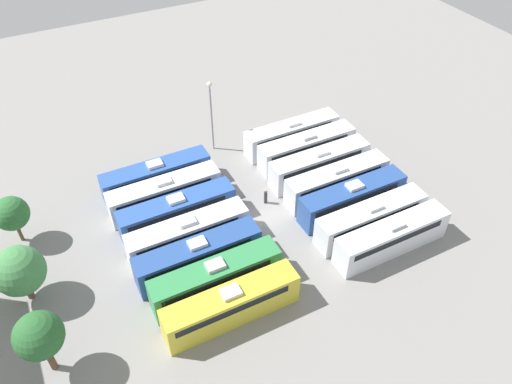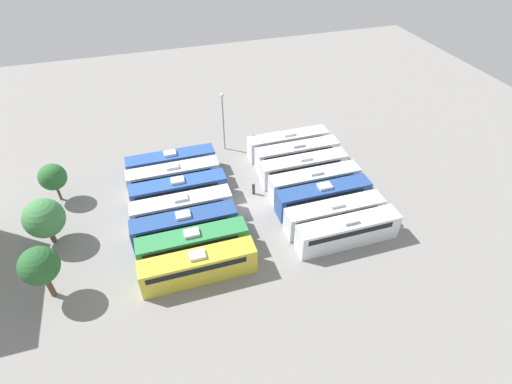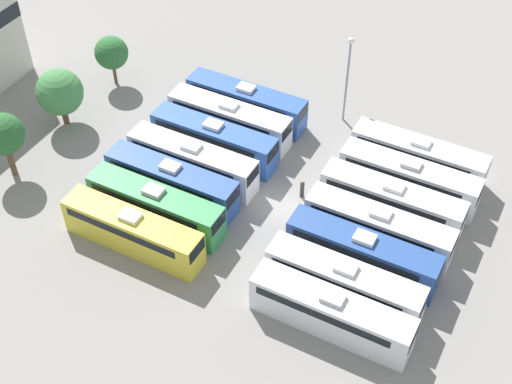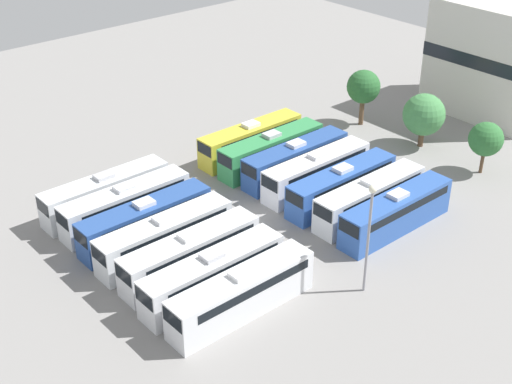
{
  "view_description": "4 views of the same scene",
  "coord_description": "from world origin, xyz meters",
  "px_view_note": "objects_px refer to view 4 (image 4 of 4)",
  "views": [
    {
      "loc": [
        -32.13,
        17.7,
        36.08
      ],
      "look_at": [
        1.8,
        0.22,
        2.14
      ],
      "focal_mm": 35.0,
      "sensor_mm": 36.0,
      "label": 1
    },
    {
      "loc": [
        -36.13,
        10.52,
        33.1
      ],
      "look_at": [
        0.51,
        -0.89,
        1.45
      ],
      "focal_mm": 28.0,
      "sensor_mm": 36.0,
      "label": 2
    },
    {
      "loc": [
        -38.25,
        -17.82,
        42.1
      ],
      "look_at": [
        -1.88,
        1.35,
        2.69
      ],
      "focal_mm": 50.0,
      "sensor_mm": 36.0,
      "label": 3
    },
    {
      "loc": [
        40.45,
        -33.85,
        32.58
      ],
      "look_at": [
        -0.56,
        1.4,
        1.92
      ],
      "focal_mm": 50.0,
      "sensor_mm": 36.0,
      "label": 4
    }
  ],
  "objects_px": {
    "bus_0": "(106,192)",
    "depot_building": "(500,56)",
    "bus_2": "(146,220)",
    "bus_1": "(126,204)",
    "bus_9": "(296,159)",
    "bus_12": "(370,197)",
    "bus_7": "(251,139)",
    "bus_10": "(317,171)",
    "bus_4": "(191,253)",
    "bus_5": "(213,274)",
    "worker_person": "(254,224)",
    "light_pole": "(370,222)",
    "bus_3": "(165,236)",
    "bus_8": "(272,150)",
    "tree_1": "(424,115)",
    "tree_2": "(486,139)",
    "bus_6": "(242,292)",
    "tree_0": "(364,87)",
    "bus_11": "(342,185)",
    "bus_13": "(396,211)"
  },
  "relations": [
    {
      "from": "bus_0",
      "to": "bus_10",
      "type": "height_order",
      "value": "same"
    },
    {
      "from": "bus_0",
      "to": "bus_11",
      "type": "distance_m",
      "value": 20.9
    },
    {
      "from": "bus_3",
      "to": "bus_8",
      "type": "relative_size",
      "value": 1.0
    },
    {
      "from": "bus_13",
      "to": "bus_4",
      "type": "bearing_deg",
      "value": -110.37
    },
    {
      "from": "bus_11",
      "to": "light_pole",
      "type": "distance_m",
      "value": 13.78
    },
    {
      "from": "bus_3",
      "to": "bus_7",
      "type": "relative_size",
      "value": 1.0
    },
    {
      "from": "bus_2",
      "to": "tree_0",
      "type": "xyz_separation_m",
      "value": [
        -4.07,
        30.82,
        2.62
      ]
    },
    {
      "from": "light_pole",
      "to": "tree_0",
      "type": "relative_size",
      "value": 1.43
    },
    {
      "from": "bus_3",
      "to": "bus_8",
      "type": "bearing_deg",
      "value": 109.92
    },
    {
      "from": "bus_10",
      "to": "bus_13",
      "type": "relative_size",
      "value": 1.0
    },
    {
      "from": "bus_10",
      "to": "bus_12",
      "type": "distance_m",
      "value": 6.5
    },
    {
      "from": "tree_1",
      "to": "depot_building",
      "type": "xyz_separation_m",
      "value": [
        -0.81,
        14.24,
        2.86
      ]
    },
    {
      "from": "bus_0",
      "to": "tree_0",
      "type": "relative_size",
      "value": 1.88
    },
    {
      "from": "bus_9",
      "to": "bus_12",
      "type": "bearing_deg",
      "value": -0.95
    },
    {
      "from": "bus_0",
      "to": "bus_10",
      "type": "distance_m",
      "value": 19.24
    },
    {
      "from": "bus_1",
      "to": "bus_4",
      "type": "height_order",
      "value": "same"
    },
    {
      "from": "bus_12",
      "to": "depot_building",
      "type": "bearing_deg",
      "value": 102.81
    },
    {
      "from": "bus_6",
      "to": "bus_11",
      "type": "distance_m",
      "value": 17.92
    },
    {
      "from": "tree_0",
      "to": "tree_2",
      "type": "xyz_separation_m",
      "value": [
        15.37,
        0.24,
        -0.82
      ]
    },
    {
      "from": "bus_0",
      "to": "bus_12",
      "type": "relative_size",
      "value": 1.0
    },
    {
      "from": "bus_6",
      "to": "tree_2",
      "type": "relative_size",
      "value": 2.24
    },
    {
      "from": "bus_10",
      "to": "bus_12",
      "type": "xyz_separation_m",
      "value": [
        6.5,
        0.03,
        0.0
      ]
    },
    {
      "from": "bus_1",
      "to": "depot_building",
      "type": "height_order",
      "value": "depot_building"
    },
    {
      "from": "tree_2",
      "to": "bus_7",
      "type": "bearing_deg",
      "value": -140.41
    },
    {
      "from": "bus_0",
      "to": "depot_building",
      "type": "xyz_separation_m",
      "value": [
        9.12,
        45.73,
        4.63
      ]
    },
    {
      "from": "bus_10",
      "to": "bus_5",
      "type": "bearing_deg",
      "value": -69.22
    },
    {
      "from": "bus_6",
      "to": "depot_building",
      "type": "xyz_separation_m",
      "value": [
        -9.63,
        45.79,
        4.63
      ]
    },
    {
      "from": "bus_2",
      "to": "bus_8",
      "type": "distance_m",
      "value": 16.86
    },
    {
      "from": "bus_2",
      "to": "bus_12",
      "type": "relative_size",
      "value": 1.0
    },
    {
      "from": "bus_7",
      "to": "tree_0",
      "type": "relative_size",
      "value": 1.88
    },
    {
      "from": "bus_7",
      "to": "bus_10",
      "type": "distance_m",
      "value": 9.19
    },
    {
      "from": "bus_6",
      "to": "bus_12",
      "type": "distance_m",
      "value": 17.28
    },
    {
      "from": "bus_12",
      "to": "worker_person",
      "type": "xyz_separation_m",
      "value": [
        -4.4,
        -9.51,
        -0.93
      ]
    },
    {
      "from": "bus_6",
      "to": "bus_8",
      "type": "distance_m",
      "value": 22.91
    },
    {
      "from": "bus_4",
      "to": "bus_5",
      "type": "xyz_separation_m",
      "value": [
        3.21,
        -0.34,
        0.0
      ]
    },
    {
      "from": "bus_4",
      "to": "bus_5",
      "type": "bearing_deg",
      "value": -6.01
    },
    {
      "from": "bus_3",
      "to": "depot_building",
      "type": "distance_m",
      "value": 45.98
    },
    {
      "from": "tree_1",
      "to": "tree_2",
      "type": "relative_size",
      "value": 1.09
    },
    {
      "from": "bus_4",
      "to": "bus_10",
      "type": "height_order",
      "value": "same"
    },
    {
      "from": "bus_12",
      "to": "bus_13",
      "type": "bearing_deg",
      "value": -2.29
    },
    {
      "from": "tree_0",
      "to": "light_pole",
      "type": "bearing_deg",
      "value": -47.57
    },
    {
      "from": "bus_8",
      "to": "bus_10",
      "type": "bearing_deg",
      "value": 2.01
    },
    {
      "from": "bus_2",
      "to": "bus_1",
      "type": "bearing_deg",
      "value": 177.76
    },
    {
      "from": "bus_13",
      "to": "tree_0",
      "type": "xyz_separation_m",
      "value": [
        -16.58,
        14.12,
        2.62
      ]
    },
    {
      "from": "bus_0",
      "to": "depot_building",
      "type": "distance_m",
      "value": 46.86
    },
    {
      "from": "depot_building",
      "to": "bus_13",
      "type": "bearing_deg",
      "value": -71.69
    },
    {
      "from": "bus_13",
      "to": "depot_building",
      "type": "height_order",
      "value": "depot_building"
    },
    {
      "from": "light_pole",
      "to": "depot_building",
      "type": "bearing_deg",
      "value": 109.97
    },
    {
      "from": "tree_1",
      "to": "bus_5",
      "type": "bearing_deg",
      "value": -79.74
    },
    {
      "from": "bus_4",
      "to": "bus_7",
      "type": "xyz_separation_m",
      "value": [
        -12.5,
        16.63,
        0.0
      ]
    }
  ]
}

